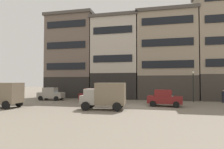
% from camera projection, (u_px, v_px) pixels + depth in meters
% --- Properties ---
extents(ground_plane, '(120.00, 120.00, 0.00)m').
position_uv_depth(ground_plane, '(137.00, 107.00, 21.09)').
color(ground_plane, slate).
extents(building_far_left, '(8.53, 5.64, 14.34)m').
position_uv_depth(building_far_left, '(72.00, 56.00, 33.96)').
color(building_far_left, black).
rests_on(building_far_left, ground_plane).
extents(building_center_left, '(7.79, 5.64, 13.39)m').
position_uv_depth(building_center_left, '(116.00, 57.00, 32.21)').
color(building_center_left, black).
rests_on(building_center_left, ground_plane).
extents(building_center_right, '(9.12, 5.64, 13.69)m').
position_uv_depth(building_center_right, '(166.00, 55.00, 30.40)').
color(building_center_right, '#38332D').
rests_on(building_center_right, ground_plane).
extents(delivery_truck_near, '(4.35, 2.13, 2.62)m').
position_uv_depth(delivery_truck_near, '(2.00, 94.00, 20.30)').
color(delivery_truck_near, '#2D3823').
rests_on(delivery_truck_near, ground_plane).
extents(delivery_truck_far, '(4.44, 2.34, 2.62)m').
position_uv_depth(delivery_truck_far, '(105.00, 95.00, 18.87)').
color(delivery_truck_far, gray).
rests_on(delivery_truck_far, ground_plane).
extents(sedan_dark, '(3.86, 2.21, 1.83)m').
position_uv_depth(sedan_dark, '(94.00, 95.00, 25.44)').
color(sedan_dark, maroon).
rests_on(sedan_dark, ground_plane).
extents(sedan_light, '(3.86, 2.21, 1.83)m').
position_uv_depth(sedan_light, '(165.00, 98.00, 21.34)').
color(sedan_light, maroon).
rests_on(sedan_light, ground_plane).
extents(sedan_parked_curb, '(3.79, 2.04, 1.83)m').
position_uv_depth(sedan_parked_curb, '(51.00, 94.00, 28.26)').
color(sedan_parked_curb, gray).
rests_on(sedan_parked_curb, ground_plane).
extents(pedestrian_officer, '(0.45, 0.45, 1.79)m').
position_uv_depth(pedestrian_officer, '(223.00, 95.00, 24.72)').
color(pedestrian_officer, black).
rests_on(pedestrian_officer, ground_plane).
extents(streetlamp_curbside, '(0.32, 0.32, 4.12)m').
position_uv_depth(streetlamp_curbside, '(193.00, 82.00, 25.96)').
color(streetlamp_curbside, black).
rests_on(streetlamp_curbside, ground_plane).
extents(fire_hydrant_curbside, '(0.24, 0.24, 0.83)m').
position_uv_depth(fire_hydrant_curbside, '(176.00, 99.00, 25.93)').
color(fire_hydrant_curbside, maroon).
rests_on(fire_hydrant_curbside, ground_plane).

